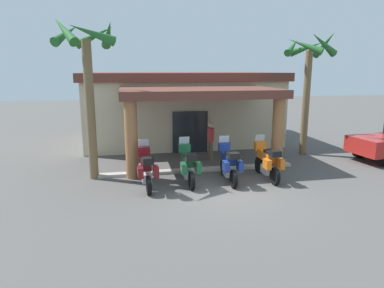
{
  "coord_description": "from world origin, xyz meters",
  "views": [
    {
      "loc": [
        -3.59,
        -10.64,
        4.14
      ],
      "look_at": [
        -0.67,
        2.69,
        1.2
      ],
      "focal_mm": 32.25,
      "sensor_mm": 36.0,
      "label": 1
    }
  ],
  "objects_px": {
    "motel_building": "(180,106)",
    "motorcycle_maroon": "(146,169)",
    "motorcycle_orange": "(267,161)",
    "motorcycle_green": "(188,165)",
    "pedestrian": "(211,138)",
    "motorcycle_blue": "(229,163)",
    "palm_tree_roadside": "(87,63)",
    "palm_tree_near_portico": "(309,67)"
  },
  "relations": [
    {
      "from": "palm_tree_roadside",
      "to": "motorcycle_maroon",
      "type": "bearing_deg",
      "value": -38.62
    },
    {
      "from": "motorcycle_green",
      "to": "motorcycle_blue",
      "type": "bearing_deg",
      "value": -92.3
    },
    {
      "from": "pedestrian",
      "to": "palm_tree_roadside",
      "type": "distance_m",
      "value": 6.39
    },
    {
      "from": "motorcycle_green",
      "to": "palm_tree_roadside",
      "type": "height_order",
      "value": "palm_tree_roadside"
    },
    {
      "from": "motorcycle_blue",
      "to": "palm_tree_roadside",
      "type": "relative_size",
      "value": 0.36
    },
    {
      "from": "motorcycle_maroon",
      "to": "motorcycle_blue",
      "type": "xyz_separation_m",
      "value": [
        3.09,
        0.05,
        0.0
      ]
    },
    {
      "from": "motorcycle_green",
      "to": "motorcycle_blue",
      "type": "relative_size",
      "value": 1.0
    },
    {
      "from": "motorcycle_blue",
      "to": "pedestrian",
      "type": "xyz_separation_m",
      "value": [
        0.17,
        3.21,
        0.34
      ]
    },
    {
      "from": "motorcycle_green",
      "to": "motorcycle_blue",
      "type": "distance_m",
      "value": 1.55
    },
    {
      "from": "motorcycle_green",
      "to": "motorcycle_orange",
      "type": "distance_m",
      "value": 3.1
    },
    {
      "from": "motorcycle_blue",
      "to": "motorcycle_orange",
      "type": "xyz_separation_m",
      "value": [
        1.55,
        -0.02,
        0.0
      ]
    },
    {
      "from": "motel_building",
      "to": "motorcycle_blue",
      "type": "height_order",
      "value": "motel_building"
    },
    {
      "from": "motorcycle_green",
      "to": "motorcycle_blue",
      "type": "xyz_separation_m",
      "value": [
        1.55,
        -0.11,
        0.0
      ]
    },
    {
      "from": "motorcycle_blue",
      "to": "palm_tree_near_portico",
      "type": "relative_size",
      "value": 0.37
    },
    {
      "from": "motel_building",
      "to": "motorcycle_maroon",
      "type": "xyz_separation_m",
      "value": [
        -2.73,
        -8.05,
        -1.35
      ]
    },
    {
      "from": "motorcycle_green",
      "to": "motorcycle_orange",
      "type": "xyz_separation_m",
      "value": [
        3.09,
        -0.13,
        0.0
      ]
    },
    {
      "from": "motorcycle_green",
      "to": "palm_tree_near_portico",
      "type": "xyz_separation_m",
      "value": [
        6.57,
        3.24,
        3.6
      ]
    },
    {
      "from": "motorcycle_orange",
      "to": "palm_tree_roadside",
      "type": "relative_size",
      "value": 0.36
    },
    {
      "from": "motel_building",
      "to": "pedestrian",
      "type": "height_order",
      "value": "motel_building"
    },
    {
      "from": "motel_building",
      "to": "motorcycle_orange",
      "type": "xyz_separation_m",
      "value": [
        1.91,
        -8.02,
        -1.35
      ]
    },
    {
      "from": "motorcycle_maroon",
      "to": "motorcycle_orange",
      "type": "height_order",
      "value": "same"
    },
    {
      "from": "motel_building",
      "to": "motorcycle_blue",
      "type": "bearing_deg",
      "value": -86.0
    },
    {
      "from": "pedestrian",
      "to": "motorcycle_maroon",
      "type": "bearing_deg",
      "value": -150.1
    },
    {
      "from": "motorcycle_blue",
      "to": "palm_tree_roadside",
      "type": "xyz_separation_m",
      "value": [
        -5.01,
        1.48,
        3.67
      ]
    },
    {
      "from": "motorcycle_green",
      "to": "motorcycle_maroon",
      "type": "bearing_deg",
      "value": 97.81
    },
    {
      "from": "motorcycle_maroon",
      "to": "motorcycle_blue",
      "type": "distance_m",
      "value": 3.09
    },
    {
      "from": "motel_building",
      "to": "pedestrian",
      "type": "relative_size",
      "value": 6.24
    },
    {
      "from": "palm_tree_near_portico",
      "to": "palm_tree_roadside",
      "type": "bearing_deg",
      "value": -169.43
    },
    {
      "from": "palm_tree_near_portico",
      "to": "motorcycle_green",
      "type": "bearing_deg",
      "value": -153.77
    },
    {
      "from": "pedestrian",
      "to": "palm_tree_roadside",
      "type": "height_order",
      "value": "palm_tree_roadside"
    },
    {
      "from": "motel_building",
      "to": "palm_tree_roadside",
      "type": "height_order",
      "value": "palm_tree_roadside"
    },
    {
      "from": "motorcycle_blue",
      "to": "palm_tree_near_portico",
      "type": "bearing_deg",
      "value": -52.03
    },
    {
      "from": "motorcycle_orange",
      "to": "palm_tree_near_portico",
      "type": "xyz_separation_m",
      "value": [
        3.48,
        3.37,
        3.6
      ]
    },
    {
      "from": "motorcycle_maroon",
      "to": "palm_tree_roadside",
      "type": "height_order",
      "value": "palm_tree_roadside"
    },
    {
      "from": "motorcycle_blue",
      "to": "pedestrian",
      "type": "distance_m",
      "value": 3.23
    },
    {
      "from": "motorcycle_blue",
      "to": "motel_building",
      "type": "bearing_deg",
      "value": 6.89
    },
    {
      "from": "motorcycle_maroon",
      "to": "motorcycle_green",
      "type": "xyz_separation_m",
      "value": [
        1.55,
        0.16,
        0.0
      ]
    },
    {
      "from": "motorcycle_blue",
      "to": "palm_tree_roadside",
      "type": "height_order",
      "value": "palm_tree_roadside"
    },
    {
      "from": "pedestrian",
      "to": "palm_tree_roadside",
      "type": "xyz_separation_m",
      "value": [
        -5.18,
        -1.73,
        3.33
      ]
    },
    {
      "from": "motorcycle_maroon",
      "to": "pedestrian",
      "type": "bearing_deg",
      "value": -45.82
    },
    {
      "from": "palm_tree_roadside",
      "to": "motorcycle_green",
      "type": "bearing_deg",
      "value": -21.55
    },
    {
      "from": "motorcycle_blue",
      "to": "palm_tree_near_portico",
      "type": "height_order",
      "value": "palm_tree_near_portico"
    }
  ]
}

